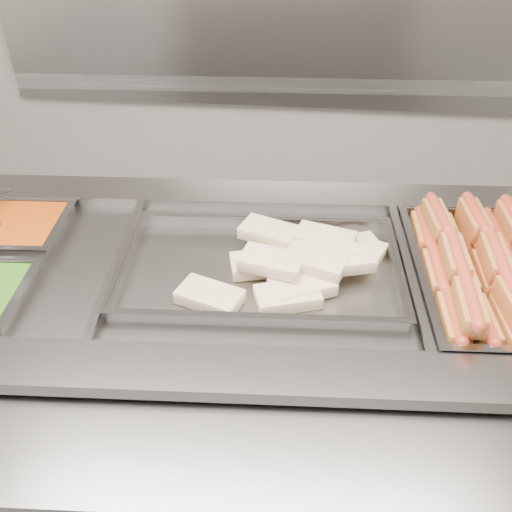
# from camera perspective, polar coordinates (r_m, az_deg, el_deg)

# --- Properties ---
(steam_counter) EXTENTS (2.08, 1.00, 0.97)m
(steam_counter) POSITION_cam_1_polar(r_m,az_deg,el_deg) (1.88, -1.68, -12.49)
(steam_counter) COLOR gray
(steam_counter) RESTS_ON ground
(tray_rail) EXTENTS (1.96, 0.50, 0.06)m
(tray_rail) POSITION_cam_1_polar(r_m,az_deg,el_deg) (1.20, -4.05, -19.01)
(tray_rail) COLOR slate
(tray_rail) RESTS_ON steam_counter
(sneeze_guard) EXTENTS (1.80, 0.41, 0.48)m
(sneeze_guard) POSITION_cam_1_polar(r_m,az_deg,el_deg) (1.56, -1.64, 16.35)
(sneeze_guard) COLOR silver
(sneeze_guard) RESTS_ON steam_counter
(pan_hotdogs) EXTENTS (0.40, 0.61, 0.11)m
(pan_hotdogs) POSITION_cam_1_polar(r_m,az_deg,el_deg) (1.67, 21.90, -2.51)
(pan_hotdogs) COLOR gray
(pan_hotdogs) RESTS_ON steam_counter
(pan_wraps) EXTENTS (0.76, 0.47, 0.08)m
(pan_wraps) POSITION_cam_1_polar(r_m,az_deg,el_deg) (1.56, 0.40, -1.57)
(pan_wraps) COLOR gray
(pan_wraps) RESTS_ON steam_counter
(pan_beans) EXTENTS (0.34, 0.28, 0.11)m
(pan_beans) POSITION_cam_1_polar(r_m,az_deg,el_deg) (1.88, -23.35, 1.89)
(pan_beans) COLOR gray
(pan_beans) RESTS_ON steam_counter
(hotdogs_in_buns) EXTENTS (0.35, 0.57, 0.13)m
(hotdogs_in_buns) POSITION_cam_1_polar(r_m,az_deg,el_deg) (1.63, 22.35, -1.10)
(hotdogs_in_buns) COLOR #A95723
(hotdogs_in_buns) RESTS_ON pan_hotdogs
(tortilla_wraps) EXTENTS (0.56, 0.40, 0.08)m
(tortilla_wraps) POSITION_cam_1_polar(r_m,az_deg,el_deg) (1.55, 5.08, -0.39)
(tortilla_wraps) COLOR beige
(tortilla_wraps) RESTS_ON pan_wraps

